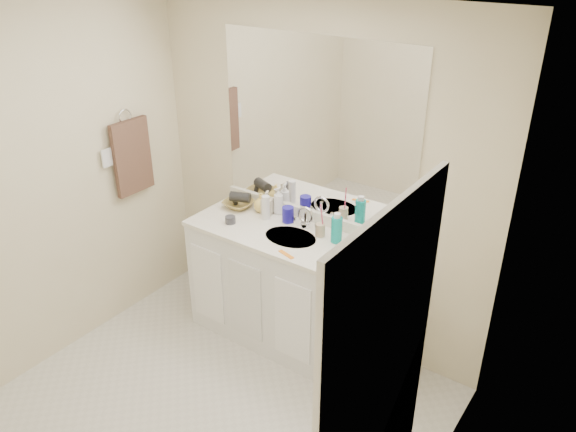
# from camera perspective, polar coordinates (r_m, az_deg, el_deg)

# --- Properties ---
(floor) EXTENTS (2.60, 2.60, 0.00)m
(floor) POSITION_cam_1_polar(r_m,az_deg,el_deg) (3.72, -9.29, -20.39)
(floor) COLOR beige
(floor) RESTS_ON ground
(ceiling) EXTENTS (2.60, 2.60, 0.02)m
(ceiling) POSITION_cam_1_polar(r_m,az_deg,el_deg) (2.56, -13.44, 19.20)
(ceiling) COLOR white
(ceiling) RESTS_ON wall_back
(wall_back) EXTENTS (2.60, 0.02, 2.40)m
(wall_back) POSITION_cam_1_polar(r_m,az_deg,el_deg) (3.86, 2.79, 3.77)
(wall_back) COLOR beige
(wall_back) RESTS_ON floor
(wall_left) EXTENTS (0.02, 2.60, 2.40)m
(wall_left) POSITION_cam_1_polar(r_m,az_deg,el_deg) (3.92, -24.48, 1.65)
(wall_left) COLOR beige
(wall_left) RESTS_ON floor
(wall_right) EXTENTS (0.02, 2.60, 2.40)m
(wall_right) POSITION_cam_1_polar(r_m,az_deg,el_deg) (2.35, 12.61, -13.92)
(wall_right) COLOR beige
(wall_right) RESTS_ON floor
(vanity_cabinet) EXTENTS (1.50, 0.55, 0.85)m
(vanity_cabinet) POSITION_cam_1_polar(r_m,az_deg,el_deg) (4.03, 0.41, -7.68)
(vanity_cabinet) COLOR white
(vanity_cabinet) RESTS_ON floor
(countertop) EXTENTS (1.52, 0.57, 0.03)m
(countertop) POSITION_cam_1_polar(r_m,az_deg,el_deg) (3.80, 0.44, -2.21)
(countertop) COLOR white
(countertop) RESTS_ON vanity_cabinet
(backsplash) EXTENTS (1.52, 0.03, 0.08)m
(backsplash) POSITION_cam_1_polar(r_m,az_deg,el_deg) (3.97, 2.59, -0.02)
(backsplash) COLOR white
(backsplash) RESTS_ON countertop
(sink_basin) EXTENTS (0.37, 0.37, 0.02)m
(sink_basin) POSITION_cam_1_polar(r_m,az_deg,el_deg) (3.78, 0.26, -2.29)
(sink_basin) COLOR beige
(sink_basin) RESTS_ON countertop
(faucet) EXTENTS (0.02, 0.02, 0.11)m
(faucet) POSITION_cam_1_polar(r_m,az_deg,el_deg) (3.88, 1.79, -0.37)
(faucet) COLOR silver
(faucet) RESTS_ON countertop
(mirror) EXTENTS (1.48, 0.01, 1.20)m
(mirror) POSITION_cam_1_polar(r_m,az_deg,el_deg) (3.73, 2.87, 8.84)
(mirror) COLOR white
(mirror) RESTS_ON wall_back
(blue_mug) EXTENTS (0.11, 0.11, 0.11)m
(blue_mug) POSITION_cam_1_polar(r_m,az_deg,el_deg) (3.95, -0.00, 0.16)
(blue_mug) COLOR #1F17A2
(blue_mug) RESTS_ON countertop
(tan_cup) EXTENTS (0.07, 0.07, 0.09)m
(tan_cup) POSITION_cam_1_polar(r_m,az_deg,el_deg) (3.78, 3.30, -1.42)
(tan_cup) COLOR tan
(tan_cup) RESTS_ON countertop
(toothbrush) EXTENTS (0.02, 0.04, 0.18)m
(toothbrush) POSITION_cam_1_polar(r_m,az_deg,el_deg) (3.72, 3.47, -0.03)
(toothbrush) COLOR #D9395E
(toothbrush) RESTS_ON tan_cup
(mouthwash_bottle) EXTENTS (0.09, 0.09, 0.18)m
(mouthwash_bottle) POSITION_cam_1_polar(r_m,az_deg,el_deg) (3.69, 4.96, -1.40)
(mouthwash_bottle) COLOR #0C9894
(mouthwash_bottle) RESTS_ON countertop
(clear_pump_bottle) EXTENTS (0.07, 0.07, 0.15)m
(clear_pump_bottle) POSITION_cam_1_polar(r_m,az_deg,el_deg) (3.65, 9.01, -2.24)
(clear_pump_bottle) COLOR silver
(clear_pump_bottle) RESTS_ON countertop
(soap_dish) EXTENTS (0.12, 0.10, 0.01)m
(soap_dish) POSITION_cam_1_polar(r_m,az_deg,el_deg) (3.48, 4.25, -4.81)
(soap_dish) COLOR white
(soap_dish) RESTS_ON countertop
(green_soap) EXTENTS (0.08, 0.07, 0.03)m
(green_soap) POSITION_cam_1_polar(r_m,az_deg,el_deg) (3.48, 4.26, -4.55)
(green_soap) COLOR #6DDE36
(green_soap) RESTS_ON soap_dish
(orange_comb) EXTENTS (0.13, 0.06, 0.01)m
(orange_comb) POSITION_cam_1_polar(r_m,az_deg,el_deg) (3.57, -0.19, -3.92)
(orange_comb) COLOR orange
(orange_comb) RESTS_ON countertop
(dark_jar) EXTENTS (0.10, 0.10, 0.05)m
(dark_jar) POSITION_cam_1_polar(r_m,az_deg,el_deg) (3.96, -5.88, -0.38)
(dark_jar) COLOR #34343B
(dark_jar) RESTS_ON countertop
(extra_white_bottle) EXTENTS (0.06, 0.06, 0.18)m
(extra_white_bottle) POSITION_cam_1_polar(r_m,az_deg,el_deg) (3.98, -2.27, 0.87)
(extra_white_bottle) COLOR white
(extra_white_bottle) RESTS_ON countertop
(soap_bottle_white) EXTENTS (0.10, 0.10, 0.20)m
(soap_bottle_white) POSITION_cam_1_polar(r_m,az_deg,el_deg) (4.05, -0.98, 1.58)
(soap_bottle_white) COLOR white
(soap_bottle_white) RESTS_ON countertop
(soap_bottle_cream) EXTENTS (0.10, 0.10, 0.18)m
(soap_bottle_cream) POSITION_cam_1_polar(r_m,az_deg,el_deg) (4.06, -2.11, 1.39)
(soap_bottle_cream) COLOR beige
(soap_bottle_cream) RESTS_ON countertop
(soap_bottle_yellow) EXTENTS (0.14, 0.14, 0.15)m
(soap_bottle_yellow) POSITION_cam_1_polar(r_m,az_deg,el_deg) (4.10, -2.73, 1.40)
(soap_bottle_yellow) COLOR #EDC85C
(soap_bottle_yellow) RESTS_ON countertop
(wicker_basket) EXTENTS (0.22, 0.22, 0.05)m
(wicker_basket) POSITION_cam_1_polar(r_m,az_deg,el_deg) (4.19, -5.05, 1.21)
(wicker_basket) COLOR olive
(wicker_basket) RESTS_ON countertop
(hair_dryer) EXTENTS (0.17, 0.12, 0.08)m
(hair_dryer) POSITION_cam_1_polar(r_m,az_deg,el_deg) (4.15, -4.87, 1.93)
(hair_dryer) COLOR black
(hair_dryer) RESTS_ON wicker_basket
(towel_ring) EXTENTS (0.01, 0.11, 0.11)m
(towel_ring) POSITION_cam_1_polar(r_m,az_deg,el_deg) (4.18, -16.23, 9.69)
(towel_ring) COLOR silver
(towel_ring) RESTS_ON wall_left
(hand_towel) EXTENTS (0.04, 0.32, 0.55)m
(hand_towel) POSITION_cam_1_polar(r_m,az_deg,el_deg) (4.26, -15.55, 5.81)
(hand_towel) COLOR #32211A
(hand_towel) RESTS_ON towel_ring
(switch_plate) EXTENTS (0.01, 0.08, 0.13)m
(switch_plate) POSITION_cam_1_polar(r_m,az_deg,el_deg) (4.15, -17.91, 5.64)
(switch_plate) COLOR white
(switch_plate) RESTS_ON wall_left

